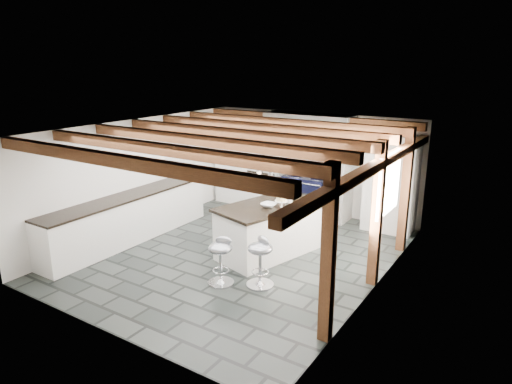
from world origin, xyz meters
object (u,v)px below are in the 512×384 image
Objects in this scene: bar_stool_far at (221,255)px; range_cooker at (306,195)px; kitchen_island at (269,229)px; bar_stool_near at (261,256)px.

range_cooker is at bearing 75.89° from bar_stool_far.
kitchen_island reaches higher than bar_stool_far.
range_cooker is 2.42m from kitchen_island.
bar_stool_near is 1.04× the size of bar_stool_far.
bar_stool_near is (0.97, -3.51, 0.03)m from range_cooker.
range_cooker is 3.80m from bar_stool_far.
range_cooker is 0.47× the size of kitchen_island.
bar_stool_far is (0.41, -3.78, 0.01)m from range_cooker.
range_cooker is 3.64m from bar_stool_near.
bar_stool_far is (-0.03, -1.40, -0.01)m from kitchen_island.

